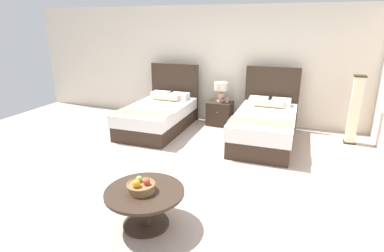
{
  "coord_description": "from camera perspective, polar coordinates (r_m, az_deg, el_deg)",
  "views": [
    {
      "loc": [
        1.73,
        -4.19,
        2.23
      ],
      "look_at": [
        0.06,
        0.47,
        0.58
      ],
      "focal_mm": 29.01,
      "sensor_mm": 36.0,
      "label": 1
    }
  ],
  "objects": [
    {
      "name": "bed_near_corner",
      "position": [
        6.18,
        13.23,
        0.14
      ],
      "size": [
        1.14,
        2.08,
        1.34
      ],
      "color": "#34251B",
      "rests_on": "ground"
    },
    {
      "name": "table_lamp",
      "position": [
        7.01,
        5.31,
        6.78
      ],
      "size": [
        0.3,
        0.3,
        0.44
      ],
      "color": "tan",
      "rests_on": "nightstand"
    },
    {
      "name": "nightstand",
      "position": [
        7.12,
        5.14,
        2.4
      ],
      "size": [
        0.54,
        0.49,
        0.53
      ],
      "color": "#34251B",
      "rests_on": "ground"
    },
    {
      "name": "bed_near_window",
      "position": [
        6.79,
        -6.09,
        2.03
      ],
      "size": [
        1.18,
        2.03,
        1.31
      ],
      "color": "#34251B",
      "rests_on": "ground"
    },
    {
      "name": "floor_lamp_corner",
      "position": [
        6.61,
        27.7,
        2.57
      ],
      "size": [
        0.21,
        0.21,
        1.32
      ],
      "color": "black",
      "rests_on": "ground"
    },
    {
      "name": "ground_plane",
      "position": [
        5.06,
        -2.46,
        -7.85
      ],
      "size": [
        10.07,
        9.39,
        0.02
      ],
      "primitive_type": "cube",
      "color": "#AF9C8E"
    },
    {
      "name": "coffee_table",
      "position": [
        3.64,
        -8.65,
        -13.26
      ],
      "size": [
        0.9,
        0.9,
        0.45
      ],
      "color": "#34251B",
      "rests_on": "ground"
    },
    {
      "name": "fruit_bowl",
      "position": [
        3.54,
        -9.36,
        -10.89
      ],
      "size": [
        0.32,
        0.32,
        0.17
      ],
      "color": "brown",
      "rests_on": "coffee_table"
    },
    {
      "name": "wall_back",
      "position": [
        7.35,
        6.07,
        11.15
      ],
      "size": [
        10.07,
        0.12,
        2.61
      ],
      "primitive_type": "cube",
      "color": "beige",
      "rests_on": "ground"
    },
    {
      "name": "vase",
      "position": [
        6.96,
        6.41,
        4.86
      ],
      "size": [
        0.09,
        0.09,
        0.14
      ],
      "color": "gray",
      "rests_on": "nightstand"
    }
  ]
}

